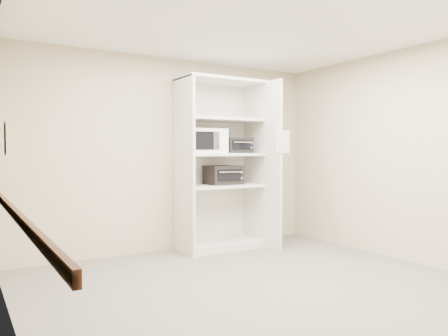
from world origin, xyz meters
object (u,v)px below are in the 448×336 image
toaster_oven_lower (223,175)px  shelving_unit (224,170)px  microwave (204,141)px  toaster_oven_upper (236,145)px

toaster_oven_lower → shelving_unit: bearing=-74.9°
shelving_unit → microwave: (-0.31, 0.03, 0.41)m
toaster_oven_upper → toaster_oven_lower: 0.48m
shelving_unit → toaster_oven_upper: bearing=-2.4°
microwave → toaster_oven_upper: size_ratio=1.43×
microwave → toaster_oven_lower: microwave is taller
microwave → toaster_oven_lower: bearing=1.6°
shelving_unit → microwave: bearing=174.1°
microwave → toaster_oven_upper: bearing=1.2°
microwave → toaster_oven_lower: (0.31, -0.02, -0.49)m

